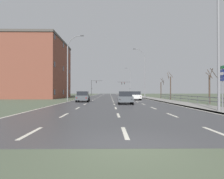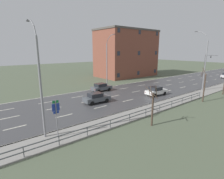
# 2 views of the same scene
# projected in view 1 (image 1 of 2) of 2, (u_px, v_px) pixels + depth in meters

# --- Properties ---
(ground_plane) EXTENTS (160.00, 160.00, 0.12)m
(ground_plane) POSITION_uv_depth(u_px,v_px,m) (112.00, 97.00, 53.35)
(ground_plane) COLOR #4C5642
(road_asphalt_strip) EXTENTS (14.00, 120.00, 0.03)m
(road_asphalt_strip) POSITION_uv_depth(u_px,v_px,m) (111.00, 96.00, 65.35)
(road_asphalt_strip) COLOR #3D3D3F
(road_asphalt_strip) RESTS_ON ground
(sidewalk_right) EXTENTS (3.00, 120.00, 0.12)m
(sidewalk_right) POSITION_uv_depth(u_px,v_px,m) (136.00, 96.00, 65.46)
(sidewalk_right) COLOR gray
(sidewalk_right) RESTS_ON ground
(guardrail) EXTENTS (0.07, 29.93, 1.00)m
(guardrail) POSITION_uv_depth(u_px,v_px,m) (193.00, 98.00, 24.64)
(guardrail) COLOR #515459
(guardrail) RESTS_ON ground
(street_lamp_foreground) EXTENTS (2.33, 0.24, 10.56)m
(street_lamp_foreground) POSITION_uv_depth(u_px,v_px,m) (217.00, 43.00, 14.71)
(street_lamp_foreground) COLOR slate
(street_lamp_foreground) RESTS_ON ground
(street_lamp_midground) EXTENTS (2.79, 0.24, 11.49)m
(street_lamp_midground) POSITION_uv_depth(u_px,v_px,m) (144.00, 74.00, 45.40)
(street_lamp_midground) COLOR slate
(street_lamp_midground) RESTS_ON ground
(street_lamp_distant) EXTENTS (2.25, 0.24, 10.67)m
(street_lamp_distant) POSITION_uv_depth(u_px,v_px,m) (130.00, 82.00, 76.09)
(street_lamp_distant) COLOR slate
(street_lamp_distant) RESTS_ON ground
(street_lamp_left_bank) EXTENTS (2.78, 0.24, 11.04)m
(street_lamp_left_bank) POSITION_uv_depth(u_px,v_px,m) (69.00, 69.00, 32.93)
(street_lamp_left_bank) COLOR slate
(street_lamp_left_bank) RESTS_ON ground
(highway_sign) EXTENTS (0.09, 0.68, 3.63)m
(highway_sign) POSITION_uv_depth(u_px,v_px,m) (222.00, 82.00, 15.60)
(highway_sign) COLOR slate
(highway_sign) RESTS_ON ground
(traffic_signal_right) EXTENTS (5.53, 0.36, 5.58)m
(traffic_signal_right) POSITION_uv_depth(u_px,v_px,m) (127.00, 86.00, 78.89)
(traffic_signal_right) COLOR #38383A
(traffic_signal_right) RESTS_ON ground
(traffic_signal_left) EXTENTS (4.48, 0.36, 6.15)m
(traffic_signal_left) POSITION_uv_depth(u_px,v_px,m) (93.00, 85.00, 79.73)
(traffic_signal_left) COLOR #38383A
(traffic_signal_left) RESTS_ON ground
(car_mid_centre) EXTENTS (2.02, 4.20, 1.57)m
(car_mid_centre) POSITION_uv_depth(u_px,v_px,m) (136.00, 96.00, 35.22)
(car_mid_centre) COLOR silver
(car_mid_centre) RESTS_ON ground
(car_near_left) EXTENTS (2.01, 4.19, 1.57)m
(car_near_left) POSITION_uv_depth(u_px,v_px,m) (124.00, 94.00, 66.90)
(car_near_left) COLOR #B7B7BC
(car_near_left) RESTS_ON ground
(car_far_left) EXTENTS (1.94, 4.15, 1.57)m
(car_far_left) POSITION_uv_depth(u_px,v_px,m) (83.00, 96.00, 29.24)
(car_far_left) COLOR #474C51
(car_far_left) RESTS_ON ground
(car_near_right) EXTENTS (1.98, 4.17, 1.57)m
(car_near_right) POSITION_uv_depth(u_px,v_px,m) (125.00, 98.00, 24.32)
(car_near_right) COLOR #474C51
(car_near_right) RESTS_ON ground
(brick_building) EXTENTS (10.69, 17.84, 13.77)m
(brick_building) POSITION_uv_depth(u_px,v_px,m) (41.00, 69.00, 47.15)
(brick_building) COLOR brown
(brick_building) RESTS_ON ground
(bare_tree_near) EXTENTS (1.39, 1.31, 4.48)m
(bare_tree_near) POSITION_uv_depth(u_px,v_px,m) (210.00, 87.00, 24.55)
(bare_tree_near) COLOR #423328
(bare_tree_near) RESTS_ON ground
(bare_tree_mid) EXTENTS (0.92, 1.08, 5.32)m
(bare_tree_mid) POSITION_uv_depth(u_px,v_px,m) (170.00, 87.00, 37.83)
(bare_tree_mid) COLOR #423328
(bare_tree_mid) RESTS_ON ground
(bare_tree_far) EXTENTS (1.04, 1.23, 4.69)m
(bare_tree_far) POSITION_uv_depth(u_px,v_px,m) (161.00, 89.00, 45.34)
(bare_tree_far) COLOR #423328
(bare_tree_far) RESTS_ON ground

